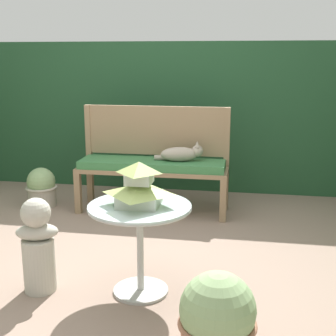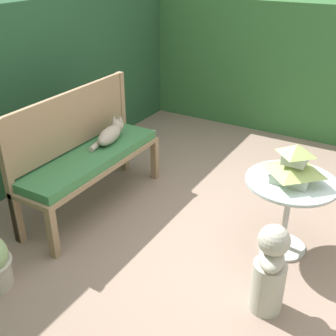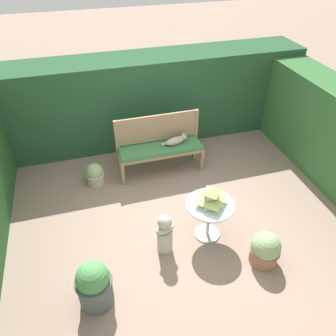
# 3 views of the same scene
# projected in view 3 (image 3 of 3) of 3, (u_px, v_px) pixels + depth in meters

# --- Properties ---
(ground) EXTENTS (30.00, 30.00, 0.00)m
(ground) POSITION_uv_depth(u_px,v_px,m) (178.00, 216.00, 5.08)
(ground) COLOR gray
(foliage_hedge_back) EXTENTS (6.40, 0.90, 1.69)m
(foliage_hedge_back) POSITION_uv_depth(u_px,v_px,m) (142.00, 99.00, 6.43)
(foliage_hedge_back) COLOR #234C2D
(foliage_hedge_back) RESTS_ON ground
(garden_bench) EXTENTS (1.49, 0.43, 0.53)m
(garden_bench) POSITION_uv_depth(u_px,v_px,m) (160.00, 151.00, 5.72)
(garden_bench) COLOR #937556
(garden_bench) RESTS_ON ground
(bench_backrest) EXTENTS (1.49, 0.06, 1.04)m
(bench_backrest) POSITION_uv_depth(u_px,v_px,m) (157.00, 131.00, 5.69)
(bench_backrest) COLOR #937556
(bench_backrest) RESTS_ON ground
(cat) EXTENTS (0.49, 0.21, 0.20)m
(cat) POSITION_uv_depth(u_px,v_px,m) (176.00, 140.00, 5.70)
(cat) COLOR #A89989
(cat) RESTS_ON garden_bench
(patio_table) EXTENTS (0.67, 0.67, 0.60)m
(patio_table) POSITION_uv_depth(u_px,v_px,m) (209.00, 211.00, 4.51)
(patio_table) COLOR #B7B7B2
(patio_table) RESTS_ON ground
(pagoda_birdhouse) EXTENTS (0.35, 0.35, 0.28)m
(pagoda_birdhouse) POSITION_uv_depth(u_px,v_px,m) (211.00, 197.00, 4.35)
(pagoda_birdhouse) COLOR #B2BCA8
(pagoda_birdhouse) RESTS_ON patio_table
(garden_bust) EXTENTS (0.30, 0.22, 0.64)m
(garden_bust) POSITION_uv_depth(u_px,v_px,m) (165.00, 234.00, 4.39)
(garden_bust) COLOR #B7B2A3
(garden_bust) RESTS_ON ground
(potted_plant_hedge_corner) EXTENTS (0.44, 0.44, 0.66)m
(potted_plant_hedge_corner) POSITION_uv_depth(u_px,v_px,m) (94.00, 285.00, 3.77)
(potted_plant_hedge_corner) COLOR #4C5651
(potted_plant_hedge_corner) RESTS_ON ground
(potted_plant_table_near) EXTENTS (0.40, 0.40, 0.48)m
(potted_plant_table_near) POSITION_uv_depth(u_px,v_px,m) (265.00, 249.00, 4.29)
(potted_plant_table_near) COLOR #9E664C
(potted_plant_table_near) RESTS_ON ground
(potted_plant_bench_right) EXTENTS (0.32, 0.32, 0.41)m
(potted_plant_bench_right) POSITION_uv_depth(u_px,v_px,m) (95.00, 174.00, 5.59)
(potted_plant_bench_right) COLOR #ADA393
(potted_plant_bench_right) RESTS_ON ground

